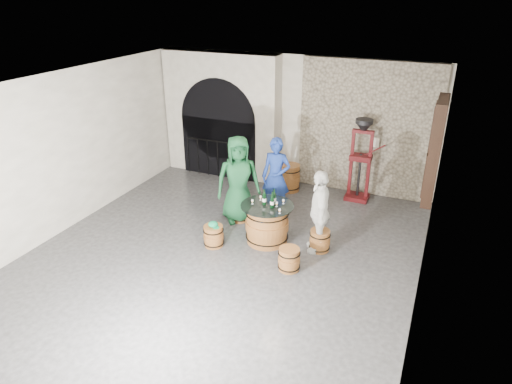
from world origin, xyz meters
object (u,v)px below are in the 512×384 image
at_px(person_blue, 276,177).
at_px(person_white, 319,212).
at_px(barrel_stool_right, 320,240).
at_px(wine_bottle_right, 274,198).
at_px(barrel_stool_left, 240,211).
at_px(barrel_stool_near_right, 289,259).
at_px(barrel_stool_near_left, 214,236).
at_px(side_barrel, 290,178).
at_px(barrel_stool_far, 274,208).
at_px(wine_bottle_center, 272,201).
at_px(wine_bottle_left, 264,198).
at_px(barrel_table, 267,224).
at_px(corking_press, 361,154).
at_px(person_green, 238,180).

bearing_deg(person_blue, person_white, -44.78).
bearing_deg(barrel_stool_right, wine_bottle_right, 179.85).
height_order(barrel_stool_left, person_blue, person_blue).
height_order(barrel_stool_near_right, person_blue, person_blue).
relative_size(barrel_stool_near_right, barrel_stool_near_left, 1.00).
xyz_separation_m(person_white, side_barrel, (-1.43, 2.44, -0.49)).
bearing_deg(barrel_stool_left, barrel_stool_near_right, -40.15).
xyz_separation_m(barrel_stool_far, person_blue, (-0.05, 0.19, 0.66)).
bearing_deg(barrel_stool_near_left, side_barrel, 81.08).
height_order(barrel_stool_left, wine_bottle_center, wine_bottle_center).
bearing_deg(wine_bottle_center, wine_bottle_left, 161.80).
xyz_separation_m(barrel_stool_near_left, wine_bottle_center, (1.02, 0.51, 0.72)).
height_order(barrel_table, barrel_stool_near_right, barrel_table).
xyz_separation_m(barrel_stool_far, barrel_stool_near_right, (0.98, -1.80, 0.00)).
relative_size(barrel_stool_near_left, side_barrel, 0.63).
bearing_deg(barrel_stool_near_right, wine_bottle_left, 136.22).
height_order(person_white, wine_bottle_right, person_white).
distance_m(barrel_table, person_white, 1.11).
relative_size(barrel_stool_right, corking_press, 0.22).
bearing_deg(barrel_stool_near_left, barrel_table, 32.33).
height_order(barrel_stool_right, person_green, person_green).
height_order(person_green, person_white, person_green).
relative_size(barrel_stool_far, corking_press, 0.22).
bearing_deg(barrel_stool_left, barrel_table, -34.24).
distance_m(barrel_stool_right, corking_press, 2.76).
bearing_deg(corking_press, side_barrel, -174.22).
xyz_separation_m(person_blue, wine_bottle_center, (0.41, -1.28, 0.06)).
bearing_deg(person_blue, barrel_stool_far, -80.40).
height_order(person_green, wine_bottle_right, person_green).
bearing_deg(corking_press, barrel_stool_near_right, -97.83).
bearing_deg(side_barrel, barrel_table, -80.72).
relative_size(barrel_stool_near_right, wine_bottle_left, 1.32).
height_order(barrel_stool_near_right, wine_bottle_right, wine_bottle_right).
xyz_separation_m(person_blue, side_barrel, (-0.12, 1.30, -0.54)).
xyz_separation_m(person_white, wine_bottle_right, (-0.91, 0.01, 0.11)).
distance_m(barrel_stool_near_right, side_barrel, 3.49).
xyz_separation_m(barrel_table, barrel_stool_left, (-0.88, 0.60, -0.18)).
bearing_deg(corking_press, barrel_stool_far, -131.62).
height_order(barrel_table, person_green, person_green).
distance_m(wine_bottle_center, corking_press, 2.96).
bearing_deg(barrel_stool_left, corking_press, 44.48).
bearing_deg(corking_press, barrel_stool_left, -135.04).
distance_m(person_blue, wine_bottle_center, 1.35).
bearing_deg(barrel_table, corking_press, 65.15).
xyz_separation_m(barrel_table, wine_bottle_left, (-0.07, 0.01, 0.53)).
distance_m(barrel_stool_left, side_barrel, 1.99).
height_order(barrel_stool_left, barrel_stool_far, same).
bearing_deg(side_barrel, person_green, -104.74).
xyz_separation_m(barrel_table, person_blue, (-0.29, 1.22, 0.48)).
xyz_separation_m(barrel_stool_right, barrel_stool_near_left, (-1.96, -0.66, 0.00)).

